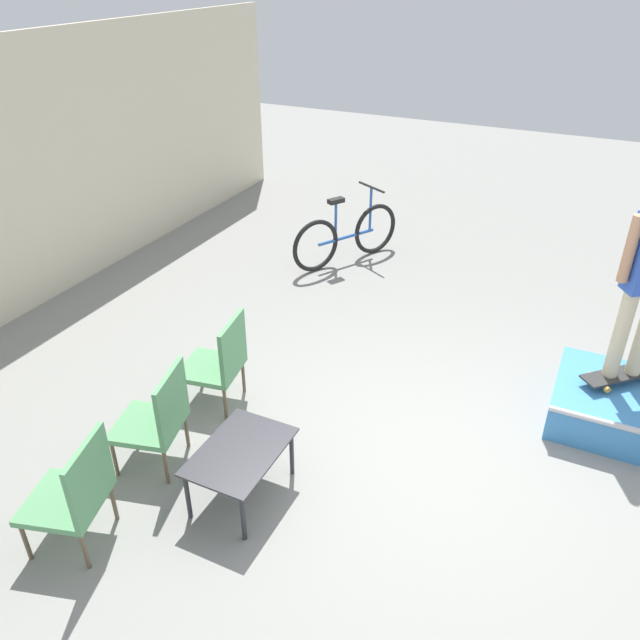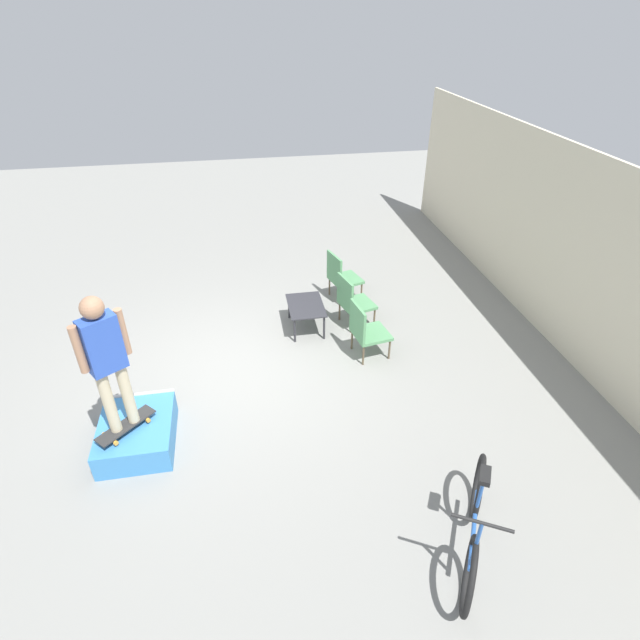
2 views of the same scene
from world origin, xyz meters
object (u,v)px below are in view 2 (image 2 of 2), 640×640
Objects in this scene: skate_ramp_box at (137,433)px; patio_chair_right at (366,329)px; bicycle at (474,527)px; patio_chair_left at (341,275)px; skateboard_on_ramp at (126,425)px; patio_chair_center at (352,300)px; person_skater at (105,355)px; coffee_table at (306,308)px.

patio_chair_right is at bearing 111.85° from skate_ramp_box.
bicycle reaches higher than patio_chair_right.
patio_chair_left reaches higher than skate_ramp_box.
patio_chair_center reaches higher than skateboard_on_ramp.
person_skater reaches higher than patio_chair_left.
bicycle is (2.10, 3.47, 0.21)m from skate_ramp_box.
patio_chair_center is at bearing 88.16° from coffee_table.
bicycle reaches higher than patio_chair_left.
coffee_table reaches higher than skate_ramp_box.
skateboard_on_ramp is 4.05m from bicycle.
coffee_table is 1.21m from patio_chair_right.
bicycle is at bearing 13.01° from coffee_table.
bicycle is at bearing 173.86° from patio_chair_right.
patio_chair_right reaches higher than skate_ramp_box.
patio_chair_left is at bearing 138.05° from coffee_table.
person_skater is 1.14× the size of bicycle.
coffee_table is (-2.22, 2.47, 0.23)m from skate_ramp_box.
skateboard_on_ramp is 0.73× the size of patio_chair_right.
skateboard_on_ramp is 3.45m from coffee_table.
skate_ramp_box is 0.29m from skateboard_on_ramp.
patio_chair_center is 0.89m from patio_chair_right.
person_skater is 1.92× the size of patio_chair_center.
patio_chair_center is at bearing -178.91° from person_skater.
patio_chair_right is at bearing 163.94° from patio_chair_left.
patio_chair_center is 0.59× the size of bicycle.
skate_ramp_box is at bearing -91.94° from bicycle.
coffee_table is at bearing 131.96° from skate_ramp_box.
patio_chair_left is (-3.22, 3.32, 0.05)m from skateboard_on_ramp.
person_skater is at bearing 110.33° from patio_chair_center.
patio_chair_right is at bearing 165.32° from patio_chair_center.
person_skater is at bearing -179.23° from skateboard_on_ramp.
skate_ramp_box is 1.20× the size of patio_chair_center.
patio_chair_right is at bearing 159.00° from skateboard_on_ramp.
patio_chair_center and patio_chair_right have the same top height.
person_skater reaches higher than patio_chair_right.
patio_chair_left is (-0.87, 0.78, 0.08)m from coffee_table.
patio_chair_left reaches higher than coffee_table.
patio_chair_left and patio_chair_right have the same top height.
patio_chair_left and patio_chair_center have the same top height.
patio_chair_right is (0.92, 0.78, 0.08)m from coffee_table.
person_skater reaches higher than skate_ramp_box.
patio_chair_left is at bearing -14.61° from patio_chair_center.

